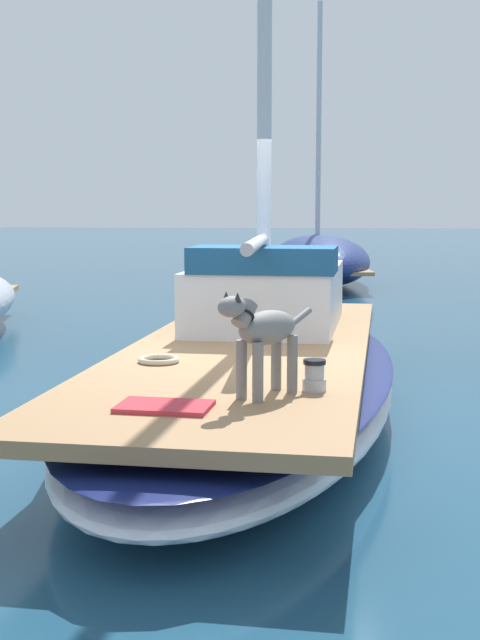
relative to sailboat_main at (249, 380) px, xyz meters
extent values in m
plane|color=navy|center=(0.00, 0.00, -0.34)|extent=(120.00, 120.00, 0.00)
ellipsoid|color=white|center=(0.00, 0.00, -0.06)|extent=(3.07, 7.38, 0.56)
ellipsoid|color=navy|center=(0.00, 0.00, 0.12)|extent=(3.09, 7.42, 0.08)
cube|color=#A37A51|center=(0.00, 0.00, 0.27)|extent=(2.58, 6.77, 0.10)
cylinder|color=silver|center=(0.07, -0.20, 1.22)|extent=(0.10, 2.20, 0.10)
cube|color=silver|center=(0.10, 1.20, 0.62)|extent=(1.57, 2.31, 0.60)
cube|color=navy|center=(0.10, 0.43, 1.04)|extent=(1.38, 0.81, 0.24)
ellipsoid|color=gray|center=(0.26, -2.05, 0.77)|extent=(0.48, 0.55, 0.22)
cylinder|color=gray|center=(0.22, -2.24, 0.51)|extent=(0.07, 0.07, 0.38)
cylinder|color=gray|center=(0.11, -2.16, 0.51)|extent=(0.07, 0.07, 0.38)
cylinder|color=gray|center=(0.42, -1.94, 0.51)|extent=(0.07, 0.07, 0.38)
cylinder|color=gray|center=(0.31, -1.86, 0.51)|extent=(0.07, 0.07, 0.38)
cylinder|color=gray|center=(0.13, -2.24, 0.88)|extent=(0.20, 0.22, 0.19)
ellipsoid|color=gray|center=(0.06, -2.34, 0.94)|extent=(0.23, 0.25, 0.13)
cone|color=#2A2929|center=(0.10, -2.37, 1.00)|extent=(0.05, 0.05, 0.06)
cone|color=#2A2929|center=(0.03, -2.32, 1.00)|extent=(0.05, 0.05, 0.06)
torus|color=black|center=(0.13, -2.24, 0.88)|extent=(0.18, 0.17, 0.10)
cylinder|color=gray|center=(0.47, -1.76, 0.80)|extent=(0.16, 0.21, 0.12)
cylinder|color=#B7B7BC|center=(0.57, -1.87, 0.36)|extent=(0.16, 0.16, 0.08)
cylinder|color=#B7B7BC|center=(0.57, -1.87, 0.45)|extent=(0.13, 0.13, 0.10)
cylinder|color=black|center=(0.57, -1.87, 0.52)|extent=(0.15, 0.15, 0.03)
torus|color=beige|center=(-0.64, -0.94, 0.35)|extent=(0.32, 0.32, 0.04)
cube|color=#C6333D|center=(-0.33, -2.46, 0.34)|extent=(0.59, 0.41, 0.03)
ellipsoid|color=navy|center=(0.71, 13.04, 0.24)|extent=(2.73, 6.28, 1.16)
cube|color=#A37A51|center=(0.71, 13.04, 0.11)|extent=(2.23, 5.64, 0.08)
cube|color=silver|center=(0.67, 13.50, 0.41)|extent=(1.37, 1.93, 0.52)
cube|color=navy|center=(0.80, 11.97, 0.33)|extent=(1.26, 1.92, 0.36)
cylinder|color=silver|center=(0.65, 13.65, 3.18)|extent=(0.12, 0.12, 6.14)
camera|label=1|loc=(0.55, -7.53, 1.56)|focal=48.72mm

